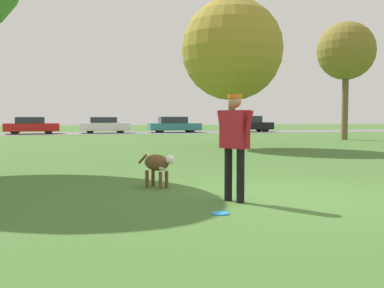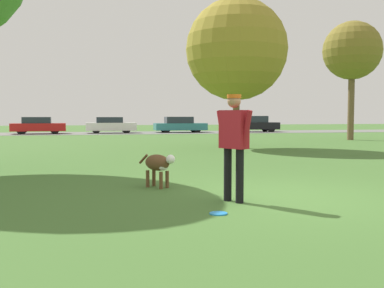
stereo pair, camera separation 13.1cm
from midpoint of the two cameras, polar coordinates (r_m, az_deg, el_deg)
ground_plane at (r=8.01m, az=11.67°, el=-6.56°), size 120.00×120.00×0.00m
far_road_strip at (r=36.66m, az=-7.87°, el=1.40°), size 120.00×6.00×0.01m
person at (r=7.30m, az=5.85°, el=0.82°), size 0.45×0.69×1.75m
dog at (r=8.76m, az=-3.84°, el=-2.55°), size 0.66×0.81×0.66m
frisbee at (r=6.50m, az=3.96°, el=-8.79°), size 0.26×0.26×0.02m
tree_mid_center at (r=19.80m, az=5.88°, el=11.84°), size 4.37×4.37×6.43m
tree_far_right at (r=27.88m, az=19.81°, el=11.03°), size 3.33×3.33×6.81m
parked_car_red at (r=36.41m, az=-18.85°, el=2.23°), size 4.09×1.96×1.30m
parked_car_white at (r=36.65m, az=-10.20°, el=2.37°), size 3.95×1.70×1.29m
parked_car_teal at (r=37.48m, az=-1.45°, el=2.45°), size 4.30×1.83×1.31m
parked_car_black at (r=39.14m, az=8.14°, el=2.52°), size 3.85×1.79×1.38m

